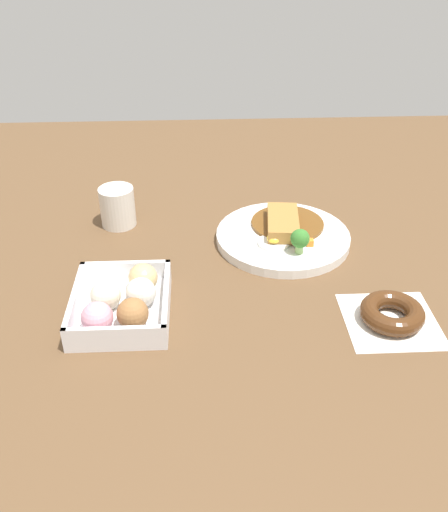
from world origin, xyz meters
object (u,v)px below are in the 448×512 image
object	(u,v)px
donut_box	(123,303)
coffee_mug	(118,207)
curry_plate	(283,235)
chocolate_ring_donut	(392,314)

from	to	relation	value
donut_box	coffee_mug	size ratio (longest dim) A/B	2.25
donut_box	coffee_mug	bearing A→B (deg)	7.59
curry_plate	chocolate_ring_donut	size ratio (longest dim) A/B	1.77
curry_plate	donut_box	xyz separation A→B (m)	(-0.21, 0.28, 0.01)
donut_box	chocolate_ring_donut	size ratio (longest dim) A/B	1.24
donut_box	chocolate_ring_donut	bearing A→B (deg)	-94.75
chocolate_ring_donut	coffee_mug	bearing A→B (deg)	54.24
donut_box	coffee_mug	world-z (taller)	coffee_mug
curry_plate	chocolate_ring_donut	distance (m)	0.28
curry_plate	donut_box	size ratio (longest dim) A/B	1.43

